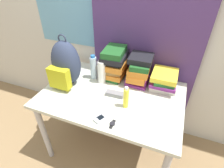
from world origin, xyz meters
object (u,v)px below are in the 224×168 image
object	(u,v)px
book_stack_right	(164,80)
cell_phone	(101,118)
sunglasses_case	(115,94)
backpack	(65,64)
wristwatch	(112,124)
book_stack_left	(115,63)
sunscreen_bottle	(126,98)
sports_bottle	(102,71)
water_bottle	(94,67)
book_stack_center	(139,70)

from	to	relation	value
book_stack_right	cell_phone	size ratio (longest dim) A/B	2.41
sunglasses_case	book_stack_right	bearing A→B (deg)	37.38
backpack	wristwatch	bearing A→B (deg)	-29.38
sunglasses_case	book_stack_left	bearing A→B (deg)	111.67
book_stack_left	wristwatch	world-z (taller)	book_stack_left
book_stack_right	sunscreen_bottle	bearing A→B (deg)	-122.41
sports_bottle	sunglasses_case	xyz separation A→B (m)	(0.19, -0.15, -0.09)
book_stack_left	cell_phone	size ratio (longest dim) A/B	2.55
water_bottle	wristwatch	bearing A→B (deg)	-51.84
book_stack_center	wristwatch	distance (m)	0.59
book_stack_center	sunscreen_bottle	size ratio (longest dim) A/B	1.54
book_stack_center	wristwatch	size ratio (longest dim) A/B	3.47
cell_phone	book_stack_right	bearing A→B (deg)	57.28
book_stack_right	sunscreen_bottle	size ratio (longest dim) A/B	1.50
book_stack_left	sunglasses_case	world-z (taller)	book_stack_left
sports_bottle	cell_phone	distance (m)	0.48
cell_phone	book_stack_left	bearing A→B (deg)	100.81
sunglasses_case	wristwatch	world-z (taller)	sunglasses_case
wristwatch	sunglasses_case	bearing A→B (deg)	107.84
book_stack_left	water_bottle	distance (m)	0.20
water_bottle	sports_bottle	world-z (taller)	water_bottle
book_stack_left	water_bottle	world-z (taller)	book_stack_left
sunscreen_bottle	book_stack_center	bearing A→B (deg)	89.11
cell_phone	sunglasses_case	distance (m)	0.28
sunscreen_bottle	cell_phone	xyz separation A→B (m)	(-0.13, -0.19, -0.08)
water_bottle	wristwatch	size ratio (longest dim) A/B	2.88
sunscreen_bottle	book_stack_left	bearing A→B (deg)	122.69
book_stack_left	sports_bottle	world-z (taller)	book_stack_left
book_stack_left	book_stack_center	size ratio (longest dim) A/B	1.03
backpack	sports_bottle	xyz separation A→B (m)	(0.28, 0.13, -0.08)
book_stack_left	water_bottle	xyz separation A→B (m)	(-0.18, -0.08, -0.04)
book_stack_left	book_stack_right	xyz separation A→B (m)	(0.46, 0.00, -0.08)
sunscreen_bottle	wristwatch	distance (m)	0.23
backpack	sunglasses_case	size ratio (longest dim) A/B	3.02
book_stack_right	sunscreen_bottle	world-z (taller)	sunscreen_bottle
book_stack_center	water_bottle	world-z (taller)	book_stack_center
book_stack_center	backpack	bearing A→B (deg)	-156.72
book_stack_left	sunglasses_case	xyz separation A→B (m)	(0.11, -0.27, -0.14)
book_stack_center	water_bottle	size ratio (longest dim) A/B	1.21
book_stack_center	sunscreen_bottle	world-z (taller)	book_stack_center
book_stack_left	sunscreen_bottle	distance (m)	0.43
sports_bottle	wristwatch	bearing A→B (deg)	-57.96
book_stack_left	wristwatch	distance (m)	0.62
sports_bottle	book_stack_center	bearing A→B (deg)	21.32
cell_phone	sunscreen_bottle	bearing A→B (deg)	56.70
water_bottle	sunscreen_bottle	distance (m)	0.50
cell_phone	sunglasses_case	size ratio (longest dim) A/B	0.76
sunscreen_bottle	sunglasses_case	xyz separation A→B (m)	(-0.12, 0.09, -0.07)
book_stack_left	book_stack_right	size ratio (longest dim) A/B	1.06
sunscreen_bottle	wristwatch	size ratio (longest dim) A/B	2.25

